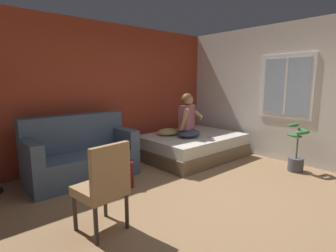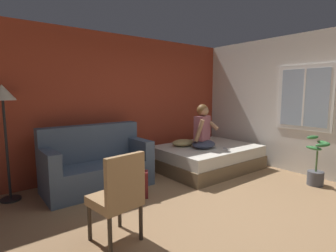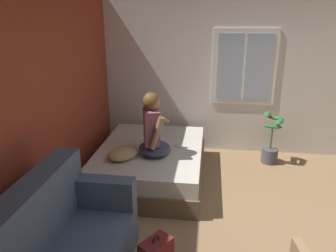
% 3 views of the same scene
% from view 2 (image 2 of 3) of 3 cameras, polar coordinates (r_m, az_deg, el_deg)
% --- Properties ---
extents(ground_plane, '(40.00, 40.00, 0.00)m').
position_cam_2_polar(ground_plane, '(3.61, 14.51, -19.05)').
color(ground_plane, '#93704C').
extents(wall_back_accent, '(10.04, 0.16, 2.70)m').
position_cam_2_polar(wall_back_accent, '(5.43, -9.40, 4.75)').
color(wall_back_accent, '#993823').
rests_on(wall_back_accent, ground).
extents(wall_side_with_window, '(0.19, 6.89, 2.70)m').
position_cam_2_polar(wall_side_with_window, '(5.55, 31.56, 3.83)').
color(wall_side_with_window, silver).
rests_on(wall_side_with_window, ground).
extents(bed, '(2.04, 1.52, 0.48)m').
position_cam_2_polar(bed, '(5.57, 8.49, -6.77)').
color(bed, brown).
rests_on(bed, ground).
extents(couch, '(1.71, 0.83, 1.04)m').
position_cam_2_polar(couch, '(4.56, -15.31, -8.11)').
color(couch, '#47566B').
rests_on(couch, ground).
extents(side_chair, '(0.52, 0.52, 0.98)m').
position_cam_2_polar(side_chair, '(2.87, -10.77, -14.46)').
color(side_chair, '#382D23').
rests_on(side_chair, ground).
extents(person_seated, '(0.62, 0.56, 0.88)m').
position_cam_2_polar(person_seated, '(5.24, 7.63, -0.96)').
color(person_seated, '#383D51').
rests_on(person_seated, bed).
extents(backpack, '(0.35, 0.34, 0.46)m').
position_cam_2_polar(backpack, '(4.12, -6.51, -12.52)').
color(backpack, maroon).
rests_on(backpack, ground).
extents(throw_pillow, '(0.56, 0.48, 0.14)m').
position_cam_2_polar(throw_pillow, '(5.44, 3.37, -3.65)').
color(throw_pillow, tan).
rests_on(throw_pillow, bed).
extents(cell_phone, '(0.15, 0.15, 0.01)m').
position_cam_2_polar(cell_phone, '(5.31, 12.26, -4.79)').
color(cell_phone, '#B7B7BC').
rests_on(cell_phone, bed).
extents(floor_lamp, '(0.36, 0.36, 1.70)m').
position_cam_2_polar(floor_lamp, '(4.39, -32.26, 4.11)').
color(floor_lamp, black).
rests_on(floor_lamp, ground).
extents(potted_plant, '(0.39, 0.37, 0.85)m').
position_cam_2_polar(potted_plant, '(5.20, 29.55, -7.96)').
color(potted_plant, '#4C4C51').
rests_on(potted_plant, ground).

